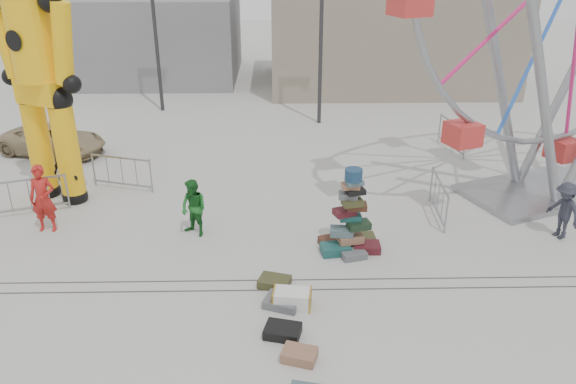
{
  "coord_description": "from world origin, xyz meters",
  "views": [
    {
      "loc": [
        1.21,
        -9.93,
        7.24
      ],
      "look_at": [
        1.47,
        2.78,
        1.43
      ],
      "focal_mm": 35.0,
      "sensor_mm": 36.0,
      "label": 1
    }
  ],
  "objects_px": {
    "barricade_dummy_c": "(122,173)",
    "barricade_wheel_front": "(438,199)",
    "pedestrian_red": "(43,199)",
    "pedestrian_black": "(66,176)",
    "barricade_wheel_back": "(452,136)",
    "parked_suv": "(53,140)",
    "barricade_dummy_b": "(30,196)",
    "pedestrian_green": "(194,208)",
    "steamer_trunk": "(292,299)",
    "pedestrian_grey": "(564,210)",
    "suitcase_tower": "(350,227)",
    "lamp_post_right": "(324,13)",
    "crash_test_dummy": "(39,73)",
    "lamp_post_left": "(155,8)"
  },
  "relations": [
    {
      "from": "pedestrian_grey",
      "to": "pedestrian_black",
      "type": "bearing_deg",
      "value": -119.79
    },
    {
      "from": "steamer_trunk",
      "to": "barricade_dummy_c",
      "type": "distance_m",
      "value": 8.08
    },
    {
      "from": "lamp_post_right",
      "to": "pedestrian_black",
      "type": "xyz_separation_m",
      "value": [
        -8.1,
        -7.61,
        -3.65
      ]
    },
    {
      "from": "suitcase_tower",
      "to": "pedestrian_green",
      "type": "relative_size",
      "value": 1.41
    },
    {
      "from": "barricade_dummy_b",
      "to": "barricade_wheel_back",
      "type": "relative_size",
      "value": 1.0
    },
    {
      "from": "lamp_post_left",
      "to": "barricade_wheel_back",
      "type": "height_order",
      "value": "lamp_post_left"
    },
    {
      "from": "barricade_dummy_b",
      "to": "parked_suv",
      "type": "relative_size",
      "value": 0.53
    },
    {
      "from": "barricade_wheel_back",
      "to": "pedestrian_black",
      "type": "relative_size",
      "value": 1.21
    },
    {
      "from": "crash_test_dummy",
      "to": "barricade_dummy_c",
      "type": "bearing_deg",
      "value": 44.29
    },
    {
      "from": "steamer_trunk",
      "to": "barricade_dummy_b",
      "type": "distance_m",
      "value": 8.62
    },
    {
      "from": "steamer_trunk",
      "to": "barricade_wheel_front",
      "type": "distance_m",
      "value": 5.94
    },
    {
      "from": "barricade_dummy_c",
      "to": "barricade_wheel_front",
      "type": "distance_m",
      "value": 9.56
    },
    {
      "from": "lamp_post_right",
      "to": "barricade_wheel_front",
      "type": "distance_m",
      "value": 10.02
    },
    {
      "from": "crash_test_dummy",
      "to": "barricade_wheel_front",
      "type": "relative_size",
      "value": 3.61
    },
    {
      "from": "barricade_dummy_c",
      "to": "pedestrian_black",
      "type": "bearing_deg",
      "value": -131.52
    },
    {
      "from": "barricade_dummy_c",
      "to": "pedestrian_green",
      "type": "distance_m",
      "value": 4.01
    },
    {
      "from": "barricade_wheel_front",
      "to": "parked_suv",
      "type": "xyz_separation_m",
      "value": [
        -12.62,
        5.27,
        -0.02
      ]
    },
    {
      "from": "barricade_wheel_back",
      "to": "parked_suv",
      "type": "bearing_deg",
      "value": -100.11
    },
    {
      "from": "suitcase_tower",
      "to": "barricade_wheel_front",
      "type": "height_order",
      "value": "suitcase_tower"
    },
    {
      "from": "steamer_trunk",
      "to": "barricade_dummy_b",
      "type": "bearing_deg",
      "value": 155.53
    },
    {
      "from": "pedestrian_black",
      "to": "parked_suv",
      "type": "height_order",
      "value": "pedestrian_black"
    },
    {
      "from": "suitcase_tower",
      "to": "parked_suv",
      "type": "xyz_separation_m",
      "value": [
        -9.92,
        7.03,
        -0.09
      ]
    },
    {
      "from": "lamp_post_left",
      "to": "pedestrian_green",
      "type": "bearing_deg",
      "value": -76.04
    },
    {
      "from": "barricade_dummy_c",
      "to": "lamp_post_left",
      "type": "bearing_deg",
      "value": 108.8
    },
    {
      "from": "pedestrian_red",
      "to": "pedestrian_black",
      "type": "bearing_deg",
      "value": 90.31
    },
    {
      "from": "parked_suv",
      "to": "suitcase_tower",
      "type": "bearing_deg",
      "value": -107.82
    },
    {
      "from": "pedestrian_grey",
      "to": "parked_suv",
      "type": "xyz_separation_m",
      "value": [
        -15.53,
        6.53,
        -0.25
      ]
    },
    {
      "from": "pedestrian_green",
      "to": "barricade_wheel_back",
      "type": "bearing_deg",
      "value": 72.42
    },
    {
      "from": "barricade_wheel_back",
      "to": "steamer_trunk",
      "type": "bearing_deg",
      "value": -43.27
    },
    {
      "from": "lamp_post_right",
      "to": "barricade_wheel_back",
      "type": "xyz_separation_m",
      "value": [
        4.54,
        -3.45,
        -3.93
      ]
    },
    {
      "from": "barricade_dummy_b",
      "to": "barricade_wheel_back",
      "type": "distance_m",
      "value": 14.33
    },
    {
      "from": "lamp_post_right",
      "to": "crash_test_dummy",
      "type": "distance_m",
      "value": 11.22
    },
    {
      "from": "barricade_dummy_b",
      "to": "pedestrian_green",
      "type": "distance_m",
      "value": 5.0
    },
    {
      "from": "barricade_wheel_front",
      "to": "barricade_dummy_c",
      "type": "bearing_deg",
      "value": 80.49
    },
    {
      "from": "barricade_wheel_front",
      "to": "pedestrian_green",
      "type": "distance_m",
      "value": 6.76
    },
    {
      "from": "barricade_dummy_b",
      "to": "pedestrian_red",
      "type": "bearing_deg",
      "value": -69.61
    },
    {
      "from": "lamp_post_right",
      "to": "barricade_dummy_b",
      "type": "relative_size",
      "value": 4.0
    },
    {
      "from": "barricade_dummy_b",
      "to": "pedestrian_green",
      "type": "relative_size",
      "value": 1.29
    },
    {
      "from": "barricade_dummy_b",
      "to": "pedestrian_black",
      "type": "relative_size",
      "value": 1.21
    },
    {
      "from": "pedestrian_black",
      "to": "suitcase_tower",
      "type": "bearing_deg",
      "value": -167.39
    },
    {
      "from": "lamp_post_right",
      "to": "parked_suv",
      "type": "relative_size",
      "value": 2.1
    },
    {
      "from": "crash_test_dummy",
      "to": "pedestrian_grey",
      "type": "xyz_separation_m",
      "value": [
        13.96,
        -2.72,
        -3.03
      ]
    },
    {
      "from": "barricade_wheel_front",
      "to": "pedestrian_red",
      "type": "distance_m",
      "value": 10.72
    },
    {
      "from": "pedestrian_grey",
      "to": "lamp_post_left",
      "type": "bearing_deg",
      "value": -153.47
    },
    {
      "from": "steamer_trunk",
      "to": "pedestrian_grey",
      "type": "relative_size",
      "value": 0.52
    },
    {
      "from": "barricade_wheel_front",
      "to": "barricade_dummy_b",
      "type": "bearing_deg",
      "value": 91.05
    },
    {
      "from": "steamer_trunk",
      "to": "parked_suv",
      "type": "height_order",
      "value": "parked_suv"
    },
    {
      "from": "pedestrian_red",
      "to": "pedestrian_grey",
      "type": "relative_size",
      "value": 1.2
    },
    {
      "from": "barricade_dummy_b",
      "to": "barricade_wheel_back",
      "type": "bearing_deg",
      "value": 1.39
    },
    {
      "from": "barricade_dummy_b",
      "to": "barricade_dummy_c",
      "type": "height_order",
      "value": "same"
    }
  ]
}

